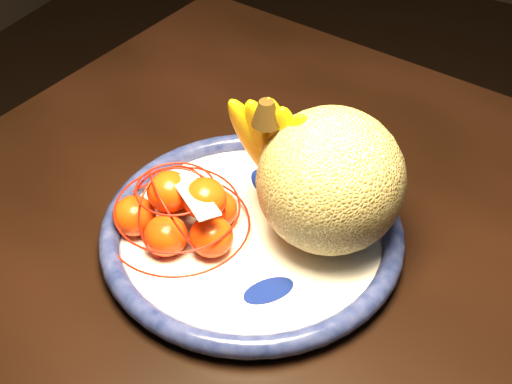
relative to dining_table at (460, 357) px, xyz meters
The scene contains 6 objects.
dining_table is the anchor object (origin of this frame).
fruit_bowl 0.28m from the dining_table, behind, with size 0.36×0.36×0.03m.
cantaloupe 0.25m from the dining_table, behind, with size 0.17×0.17×0.17m, color olive.
banana_bunch 0.32m from the dining_table, behind, with size 0.12×0.12×0.19m.
mandarin_bag 0.36m from the dining_table, behind, with size 0.17×0.17×0.11m.
price_tag 0.35m from the dining_table, 169.12° to the right, with size 0.07×0.03×0.00m, color white.
Camera 1 is at (-0.06, -0.45, 1.31)m, focal length 50.00 mm.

